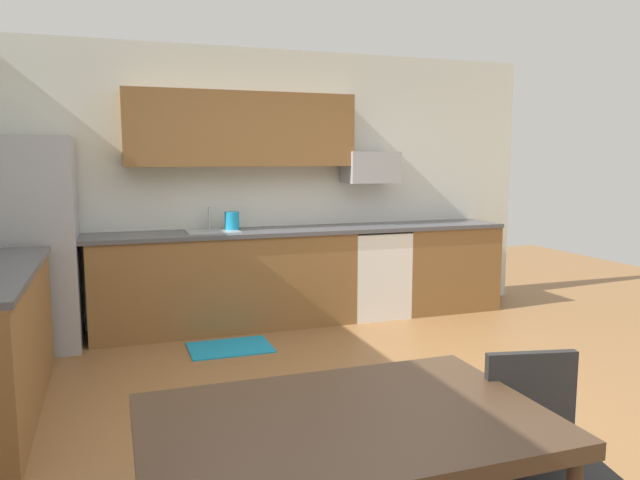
{
  "coord_description": "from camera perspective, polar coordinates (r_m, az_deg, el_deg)",
  "views": [
    {
      "loc": [
        -1.51,
        -3.36,
        1.62
      ],
      "look_at": [
        0.0,
        1.0,
        1.0
      ],
      "focal_mm": 33.91,
      "sensor_mm": 36.0,
      "label": 1
    }
  ],
  "objects": [
    {
      "name": "chair_near_table",
      "position": [
        2.65,
        20.16,
        -17.78
      ],
      "size": [
        0.47,
        0.47,
        0.85
      ],
      "color": "black",
      "rests_on": "ground"
    },
    {
      "name": "cabinet_run_back",
      "position": [
        5.87,
        -8.89,
        -3.94
      ],
      "size": [
        2.49,
        0.6,
        0.9
      ],
      "primitive_type": "cube",
      "color": "brown",
      "rests_on": "ground"
    },
    {
      "name": "wall_back",
      "position": [
        6.21,
        -5.02,
        5.13
      ],
      "size": [
        5.8,
        0.1,
        2.7
      ],
      "primitive_type": "cube",
      "color": "silver",
      "rests_on": "ground"
    },
    {
      "name": "floor_mat",
      "position": [
        5.35,
        -8.49,
        -10.0
      ],
      "size": [
        0.7,
        0.5,
        0.01
      ],
      "primitive_type": "cube",
      "color": "#198CBF",
      "rests_on": "ground"
    },
    {
      "name": "dining_table",
      "position": [
        2.2,
        2.42,
        -17.71
      ],
      "size": [
        1.4,
        0.9,
        0.74
      ],
      "color": "#422D1E",
      "rests_on": "ground"
    },
    {
      "name": "oven_range",
      "position": [
        6.32,
        5.03,
        -3.0
      ],
      "size": [
        0.6,
        0.6,
        0.91
      ],
      "color": "white",
      "rests_on": "ground"
    },
    {
      "name": "sink_faucet",
      "position": [
        5.94,
        -10.39,
        1.92
      ],
      "size": [
        0.02,
        0.02,
        0.24
      ],
      "primitive_type": "cylinder",
      "color": "#B2B5BA",
      "rests_on": "countertop_back"
    },
    {
      "name": "ground_plane",
      "position": [
        4.03,
        4.86,
        -16.09
      ],
      "size": [
        12.0,
        12.0,
        0.0
      ],
      "primitive_type": "plane",
      "color": "olive"
    },
    {
      "name": "kettle",
      "position": [
        5.85,
        -8.31,
        1.68
      ],
      "size": [
        0.14,
        0.14,
        0.2
      ],
      "primitive_type": "cylinder",
      "color": "#198CBF",
      "rests_on": "countertop_back"
    },
    {
      "name": "refrigerator",
      "position": [
        5.67,
        -25.71,
        -0.36
      ],
      "size": [
        0.76,
        0.7,
        1.81
      ],
      "primitive_type": "cube",
      "color": "#9EA0A5",
      "rests_on": "ground"
    },
    {
      "name": "cabinet_run_back_right",
      "position": [
        6.7,
        11.54,
        -2.56
      ],
      "size": [
        1.06,
        0.6,
        0.9
      ],
      "primitive_type": "cube",
      "color": "brown",
      "rests_on": "ground"
    },
    {
      "name": "countertop_back",
      "position": [
        5.91,
        -4.14,
        0.83
      ],
      "size": [
        4.8,
        0.64,
        0.04
      ],
      "primitive_type": "cube",
      "color": "#4C4C51",
      "rests_on": "cabinet_run_back"
    },
    {
      "name": "microwave",
      "position": [
        6.3,
        4.77,
        6.85
      ],
      "size": [
        0.54,
        0.36,
        0.32
      ],
      "primitive_type": "cube",
      "color": "#9EA0A5"
    },
    {
      "name": "sink_basin",
      "position": [
        5.78,
        -10.08,
        0.18
      ],
      "size": [
        0.48,
        0.4,
        0.14
      ],
      "primitive_type": "cube",
      "color": "#A5A8AD",
      "rests_on": "countertop_back"
    },
    {
      "name": "upper_cabinets_back",
      "position": [
        5.93,
        -7.41,
        10.3
      ],
      "size": [
        2.2,
        0.34,
        0.7
      ],
      "primitive_type": "cube",
      "color": "brown"
    }
  ]
}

